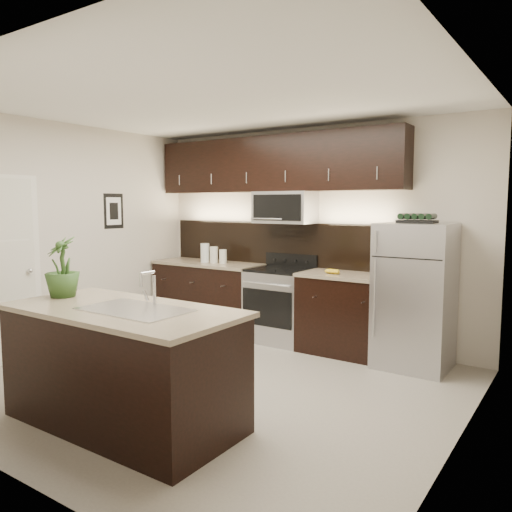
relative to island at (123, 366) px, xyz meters
The scene contains 12 objects.
ground 1.16m from the island, 88.58° to the left, with size 4.50×4.50×0.00m, color gray.
room_walls 1.60m from the island, 94.74° to the left, with size 4.52×4.02×2.71m.
counter_run 2.78m from the island, 98.88° to the left, with size 3.51×0.65×0.94m.
upper_fixtures 3.36m from the island, 97.93° to the left, with size 3.49×0.40×1.66m.
island is the anchor object (origin of this frame).
sink_faucet 0.51m from the island, ahead, with size 0.84×0.50×0.28m.
refrigerator 3.09m from the island, 61.09° to the left, with size 0.75×0.67×1.55m, color #B2B2B7.
wine_rack 3.27m from the island, 61.09° to the left, with size 0.38×0.24×0.09m.
plant 1.07m from the island, behind, with size 0.29×0.29×0.53m, color #2D4F1F.
canisters 3.06m from the island, 115.65° to the left, with size 0.40×0.15×0.27m.
french_press 2.99m from the island, 66.73° to the left, with size 0.11×0.11×0.31m.
bananas 2.76m from the island, 79.40° to the left, with size 0.19×0.14×0.06m, color gold.
Camera 1 is at (2.99, -3.63, 1.75)m, focal length 35.00 mm.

